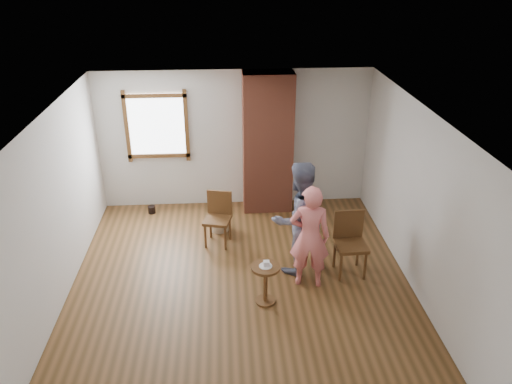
# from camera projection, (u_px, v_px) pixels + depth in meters

# --- Properties ---
(ground) EXTENTS (5.50, 5.50, 0.00)m
(ground) POSITION_uv_depth(u_px,v_px,m) (241.00, 286.00, 7.36)
(ground) COLOR brown
(ground) RESTS_ON ground
(room_shell) EXTENTS (5.04, 5.52, 2.62)m
(room_shell) POSITION_uv_depth(u_px,v_px,m) (234.00, 157.00, 7.11)
(room_shell) COLOR silver
(room_shell) RESTS_ON ground
(brick_chimney) EXTENTS (0.90, 0.50, 2.60)m
(brick_chimney) POSITION_uv_depth(u_px,v_px,m) (268.00, 143.00, 9.07)
(brick_chimney) COLOR #B0583E
(brick_chimney) RESTS_ON ground
(stoneware_crock) EXTENTS (0.33, 0.33, 0.41)m
(stoneware_crock) POSITION_uv_depth(u_px,v_px,m) (220.00, 220.00, 8.76)
(stoneware_crock) COLOR #C2AF8C
(stoneware_crock) RESTS_ON ground
(dark_pot) EXTENTS (0.15, 0.15, 0.14)m
(dark_pot) POSITION_uv_depth(u_px,v_px,m) (152.00, 210.00, 9.39)
(dark_pot) COLOR black
(dark_pot) RESTS_ON ground
(dining_chair_left) EXTENTS (0.51, 0.51, 0.90)m
(dining_chair_left) POSITION_uv_depth(u_px,v_px,m) (218.00, 215.00, 8.29)
(dining_chair_left) COLOR brown
(dining_chair_left) RESTS_ON ground
(dining_chair_right) EXTENTS (0.48, 0.48, 0.98)m
(dining_chair_right) POSITION_uv_depth(u_px,v_px,m) (350.00, 239.00, 7.50)
(dining_chair_right) COLOR brown
(dining_chair_right) RESTS_ON ground
(side_table) EXTENTS (0.40, 0.40, 0.60)m
(side_table) POSITION_uv_depth(u_px,v_px,m) (266.00, 278.00, 6.86)
(side_table) COLOR brown
(side_table) RESTS_ON ground
(cake_plate) EXTENTS (0.18, 0.18, 0.01)m
(cake_plate) POSITION_uv_depth(u_px,v_px,m) (266.00, 266.00, 6.77)
(cake_plate) COLOR white
(cake_plate) RESTS_ON side_table
(cake_slice) EXTENTS (0.08, 0.07, 0.06)m
(cake_slice) POSITION_uv_depth(u_px,v_px,m) (266.00, 264.00, 6.76)
(cake_slice) COLOR white
(cake_slice) RESTS_ON cake_plate
(man) EXTENTS (1.06, 0.96, 1.78)m
(man) POSITION_uv_depth(u_px,v_px,m) (299.00, 218.00, 7.38)
(man) COLOR #16193E
(man) RESTS_ON ground
(person_pink) EXTENTS (0.64, 0.47, 1.59)m
(person_pink) POSITION_uv_depth(u_px,v_px,m) (310.00, 237.00, 7.09)
(person_pink) COLOR #F67B7B
(person_pink) RESTS_ON ground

